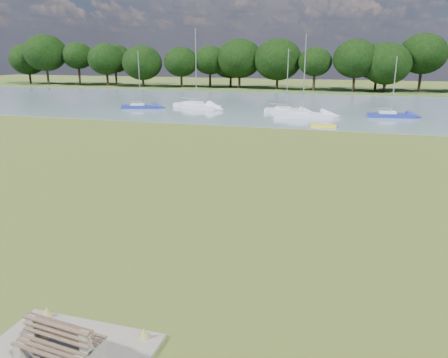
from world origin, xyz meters
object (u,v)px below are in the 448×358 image
(sailboat_6, at_px, (140,105))
(bench_pair, at_px, (60,343))
(sailboat_0, at_px, (196,104))
(sailboat_2, at_px, (391,114))
(kayak, at_px, (323,126))
(sailboat_1, at_px, (286,109))
(sailboat_5, at_px, (302,113))

(sailboat_6, bearing_deg, bench_pair, -83.61)
(sailboat_0, distance_m, sailboat_6, 7.62)
(sailboat_6, bearing_deg, sailboat_2, -17.51)
(kayak, distance_m, sailboat_1, 11.30)
(sailboat_2, bearing_deg, sailboat_1, 168.99)
(bench_pair, height_order, sailboat_2, sailboat_2)
(bench_pair, relative_size, sailboat_5, 0.22)
(kayak, height_order, sailboat_2, sailboat_2)
(sailboat_0, relative_size, sailboat_5, 1.13)
(sailboat_0, bearing_deg, bench_pair, -50.91)
(sailboat_0, height_order, sailboat_2, sailboat_0)
(sailboat_1, relative_size, sailboat_6, 1.02)
(sailboat_0, bearing_deg, kayak, -9.35)
(sailboat_1, xyz_separation_m, sailboat_6, (-19.72, -1.35, -0.03))
(bench_pair, distance_m, sailboat_2, 48.31)
(sailboat_5, bearing_deg, sailboat_2, 1.63)
(sailboat_6, bearing_deg, sailboat_5, -24.84)
(kayak, xyz_separation_m, sailboat_2, (7.04, 9.15, 0.31))
(kayak, height_order, sailboat_5, sailboat_5)
(kayak, xyz_separation_m, sailboat_6, (-25.15, 8.56, 0.29))
(kayak, relative_size, sailboat_2, 0.37)
(bench_pair, relative_size, sailboat_1, 0.27)
(sailboat_6, bearing_deg, sailboat_0, 2.23)
(sailboat_2, bearing_deg, kayak, -135.08)
(sailboat_5, distance_m, sailboat_6, 22.32)
(sailboat_0, xyz_separation_m, sailboat_6, (-7.12, -2.70, -0.11))
(sailboat_0, xyz_separation_m, sailboat_5, (15.07, -5.15, -0.05))
(sailboat_2, distance_m, sailboat_5, 10.45)
(sailboat_5, bearing_deg, kayak, -79.44)
(sailboat_1, bearing_deg, sailboat_2, 0.89)
(kayak, distance_m, sailboat_6, 26.56)
(bench_pair, xyz_separation_m, sailboat_2, (10.53, 47.15, -0.04))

